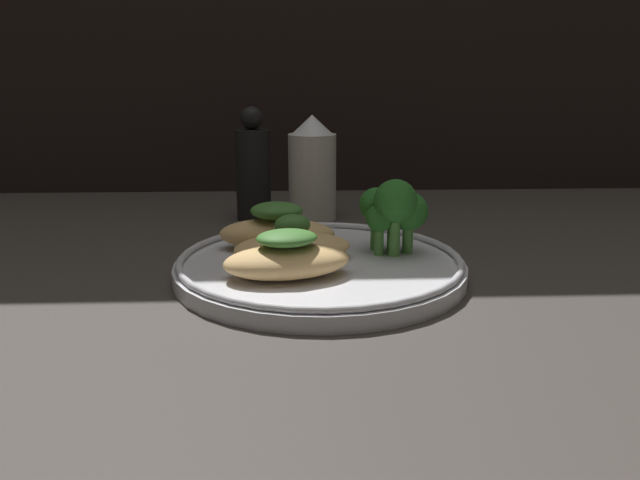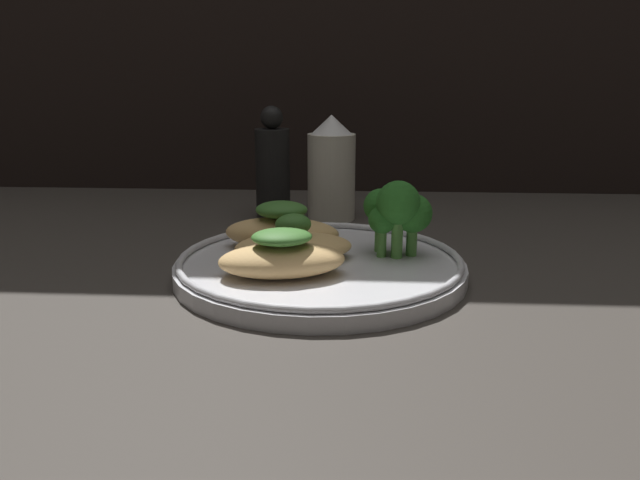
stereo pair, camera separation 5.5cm
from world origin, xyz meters
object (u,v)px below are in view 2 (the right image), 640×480
(sauce_bottle, at_px, (328,170))
(pepper_grinder, at_px, (273,169))
(broccoli_bunch, at_px, (397,210))
(plate, at_px, (320,266))

(sauce_bottle, distance_m, pepper_grinder, 0.07)
(broccoli_bunch, xyz_separation_m, sauce_bottle, (-0.07, 0.20, 0.00))
(broccoli_bunch, bearing_deg, plate, -159.85)
(plate, height_order, pepper_grinder, pepper_grinder)
(plate, relative_size, pepper_grinder, 1.89)
(plate, xyz_separation_m, pepper_grinder, (-0.07, 0.23, 0.05))
(pepper_grinder, bearing_deg, sauce_bottle, 0.00)
(broccoli_bunch, height_order, pepper_grinder, pepper_grinder)
(plate, relative_size, broccoli_bunch, 3.66)
(plate, xyz_separation_m, sauce_bottle, (-0.00, 0.23, 0.05))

